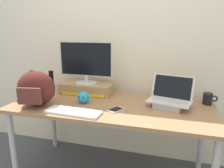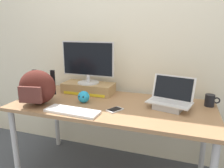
{
  "view_description": "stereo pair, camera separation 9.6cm",
  "coord_description": "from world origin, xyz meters",
  "px_view_note": "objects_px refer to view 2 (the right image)",
  "views": [
    {
      "loc": [
        0.48,
        -1.71,
        1.37
      ],
      "look_at": [
        0.0,
        0.0,
        0.91
      ],
      "focal_mm": 34.33,
      "sensor_mm": 36.0,
      "label": 1
    },
    {
      "loc": [
        0.58,
        -1.68,
        1.37
      ],
      "look_at": [
        0.0,
        0.0,
        0.91
      ],
      "focal_mm": 34.33,
      "sensor_mm": 36.0,
      "label": 2
    }
  ],
  "objects_px": {
    "external_keyboard": "(72,111)",
    "plush_toy": "(84,97)",
    "cell_phone": "(115,110)",
    "toner_box_yellow": "(88,88)",
    "desktop_monitor": "(88,62)",
    "messenger_backpack": "(37,87)",
    "open_laptop": "(170,102)",
    "coffee_mug": "(210,100)"
  },
  "relations": [
    {
      "from": "coffee_mug",
      "to": "open_laptop",
      "type": "bearing_deg",
      "value": -154.1
    },
    {
      "from": "messenger_backpack",
      "to": "cell_phone",
      "type": "relative_size",
      "value": 2.33
    },
    {
      "from": "desktop_monitor",
      "to": "cell_phone",
      "type": "bearing_deg",
      "value": -41.83
    },
    {
      "from": "external_keyboard",
      "to": "cell_phone",
      "type": "bearing_deg",
      "value": 29.31
    },
    {
      "from": "toner_box_yellow",
      "to": "external_keyboard",
      "type": "relative_size",
      "value": 1.16
    },
    {
      "from": "plush_toy",
      "to": "open_laptop",
      "type": "bearing_deg",
      "value": 8.37
    },
    {
      "from": "cell_phone",
      "to": "open_laptop",
      "type": "bearing_deg",
      "value": 53.3
    },
    {
      "from": "toner_box_yellow",
      "to": "messenger_backpack",
      "type": "height_order",
      "value": "messenger_backpack"
    },
    {
      "from": "external_keyboard",
      "to": "coffee_mug",
      "type": "bearing_deg",
      "value": 29.12
    },
    {
      "from": "open_laptop",
      "to": "messenger_backpack",
      "type": "xyz_separation_m",
      "value": [
        -1.1,
        -0.27,
        0.1
      ]
    },
    {
      "from": "external_keyboard",
      "to": "plush_toy",
      "type": "bearing_deg",
      "value": 97.39
    },
    {
      "from": "toner_box_yellow",
      "to": "external_keyboard",
      "type": "height_order",
      "value": "toner_box_yellow"
    },
    {
      "from": "open_laptop",
      "to": "plush_toy",
      "type": "relative_size",
      "value": 3.7
    },
    {
      "from": "open_laptop",
      "to": "cell_phone",
      "type": "height_order",
      "value": "open_laptop"
    },
    {
      "from": "external_keyboard",
      "to": "plush_toy",
      "type": "height_order",
      "value": "plush_toy"
    },
    {
      "from": "open_laptop",
      "to": "external_keyboard",
      "type": "xyz_separation_m",
      "value": [
        -0.72,
        -0.35,
        -0.04
      ]
    },
    {
      "from": "desktop_monitor",
      "to": "messenger_backpack",
      "type": "bearing_deg",
      "value": -120.87
    },
    {
      "from": "external_keyboard",
      "to": "cell_phone",
      "type": "relative_size",
      "value": 2.95
    },
    {
      "from": "plush_toy",
      "to": "cell_phone",
      "type": "bearing_deg",
      "value": -16.18
    },
    {
      "from": "open_laptop",
      "to": "cell_phone",
      "type": "bearing_deg",
      "value": -139.77
    },
    {
      "from": "open_laptop",
      "to": "coffee_mug",
      "type": "bearing_deg",
      "value": 40.09
    },
    {
      "from": "coffee_mug",
      "to": "external_keyboard",
      "type": "bearing_deg",
      "value": -153.95
    },
    {
      "from": "external_keyboard",
      "to": "messenger_backpack",
      "type": "height_order",
      "value": "messenger_backpack"
    },
    {
      "from": "messenger_backpack",
      "to": "open_laptop",
      "type": "bearing_deg",
      "value": 3.88
    },
    {
      "from": "coffee_mug",
      "to": "plush_toy",
      "type": "distance_m",
      "value": 1.09
    },
    {
      "from": "external_keyboard",
      "to": "messenger_backpack",
      "type": "xyz_separation_m",
      "value": [
        -0.38,
        0.08,
        0.14
      ]
    },
    {
      "from": "external_keyboard",
      "to": "cell_phone",
      "type": "xyz_separation_m",
      "value": [
        0.3,
        0.15,
        -0.01
      ]
    },
    {
      "from": "cell_phone",
      "to": "toner_box_yellow",
      "type": "bearing_deg",
      "value": 164.45
    },
    {
      "from": "desktop_monitor",
      "to": "cell_phone",
      "type": "height_order",
      "value": "desktop_monitor"
    },
    {
      "from": "toner_box_yellow",
      "to": "plush_toy",
      "type": "relative_size",
      "value": 4.93
    },
    {
      "from": "open_laptop",
      "to": "desktop_monitor",
      "type": "bearing_deg",
      "value": -177.84
    },
    {
      "from": "toner_box_yellow",
      "to": "coffee_mug",
      "type": "distance_m",
      "value": 1.14
    },
    {
      "from": "messenger_backpack",
      "to": "plush_toy",
      "type": "height_order",
      "value": "messenger_backpack"
    },
    {
      "from": "open_laptop",
      "to": "plush_toy",
      "type": "height_order",
      "value": "open_laptop"
    },
    {
      "from": "coffee_mug",
      "to": "messenger_backpack",
      "type": "bearing_deg",
      "value": -163.39
    },
    {
      "from": "desktop_monitor",
      "to": "external_keyboard",
      "type": "height_order",
      "value": "desktop_monitor"
    },
    {
      "from": "desktop_monitor",
      "to": "plush_toy",
      "type": "relative_size",
      "value": 5.2
    },
    {
      "from": "open_laptop",
      "to": "cell_phone",
      "type": "xyz_separation_m",
      "value": [
        -0.41,
        -0.2,
        -0.05
      ]
    },
    {
      "from": "external_keyboard",
      "to": "cell_phone",
      "type": "distance_m",
      "value": 0.34
    },
    {
      "from": "desktop_monitor",
      "to": "open_laptop",
      "type": "height_order",
      "value": "desktop_monitor"
    },
    {
      "from": "coffee_mug",
      "to": "toner_box_yellow",
      "type": "bearing_deg",
      "value": 178.91
    },
    {
      "from": "open_laptop",
      "to": "plush_toy",
      "type": "xyz_separation_m",
      "value": [
        -0.74,
        -0.11,
        -0.0
      ]
    }
  ]
}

